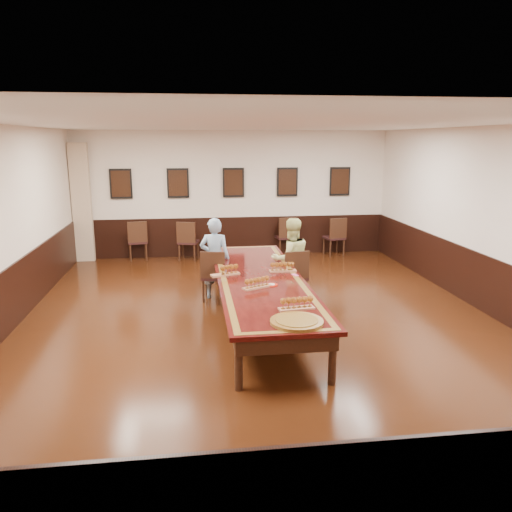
{
  "coord_description": "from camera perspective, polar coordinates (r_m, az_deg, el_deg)",
  "views": [
    {
      "loc": [
        -1.09,
        -7.83,
        2.96
      ],
      "look_at": [
        0.0,
        0.5,
        1.0
      ],
      "focal_mm": 35.0,
      "sensor_mm": 36.0,
      "label": 1
    }
  ],
  "objects": [
    {
      "name": "chair_man",
      "position": [
        9.41,
        -4.78,
        -2.14
      ],
      "size": [
        0.54,
        0.57,
        0.97
      ],
      "primitive_type": null,
      "rotation": [
        0.0,
        0.0,
        2.96
      ],
      "color": "black",
      "rests_on": "floor"
    },
    {
      "name": "posters",
      "position": [
        12.86,
        -2.6,
        8.39
      ],
      "size": [
        6.14,
        0.04,
        0.74
      ],
      "color": "black",
      "rests_on": "wall_back"
    },
    {
      "name": "wainscoting",
      "position": [
        8.28,
        0.45,
        -4.15
      ],
      "size": [
        8.0,
        10.0,
        1.0
      ],
      "color": "black",
      "rests_on": "floor"
    },
    {
      "name": "conference_table",
      "position": [
        8.25,
        0.45,
        -3.42
      ],
      "size": [
        1.4,
        5.0,
        0.76
      ],
      "color": "black",
      "rests_on": "floor"
    },
    {
      "name": "curtain",
      "position": [
        13.01,
        -19.3,
        5.73
      ],
      "size": [
        0.45,
        0.18,
        2.9
      ],
      "primitive_type": "cube",
      "color": "tan",
      "rests_on": "floor"
    },
    {
      "name": "spare_chair_c",
      "position": [
        13.12,
        3.31,
        2.34
      ],
      "size": [
        0.55,
        0.58,
        1.01
      ],
      "primitive_type": null,
      "rotation": [
        0.0,
        0.0,
        3.29
      ],
      "color": "black",
      "rests_on": "floor"
    },
    {
      "name": "person_man",
      "position": [
        9.44,
        -4.73,
        -0.28
      ],
      "size": [
        0.63,
        0.47,
        1.55
      ],
      "primitive_type": "imported",
      "rotation": [
        0.0,
        0.0,
        2.96
      ],
      "color": "teal",
      "rests_on": "floor"
    },
    {
      "name": "wall_back",
      "position": [
        12.96,
        -2.61,
        7.09
      ],
      "size": [
        8.0,
        0.02,
        3.2
      ],
      "primitive_type": "cube",
      "color": "beige",
      "rests_on": "floor"
    },
    {
      "name": "person_woman",
      "position": [
        9.36,
        4.02,
        -0.38
      ],
      "size": [
        0.86,
        0.71,
        1.56
      ],
      "primitive_type": "imported",
      "rotation": [
        0.0,
        0.0,
        3.3
      ],
      "color": "#E5E991",
      "rests_on": "floor"
    },
    {
      "name": "flight_a",
      "position": [
        8.33,
        -3.36,
        -1.67
      ],
      "size": [
        0.51,
        0.29,
        0.18
      ],
      "color": "#9C6041",
      "rests_on": "conference_table"
    },
    {
      "name": "spare_chair_d",
      "position": [
        13.19,
        8.92,
        2.24
      ],
      "size": [
        0.56,
        0.59,
        1.01
      ],
      "primitive_type": null,
      "rotation": [
        0.0,
        0.0,
        3.32
      ],
      "color": "black",
      "rests_on": "floor"
    },
    {
      "name": "flight_b",
      "position": [
        8.56,
        3.07,
        -1.3
      ],
      "size": [
        0.46,
        0.14,
        0.17
      ],
      "color": "#9C6041",
      "rests_on": "conference_table"
    },
    {
      "name": "chair_woman",
      "position": [
        9.33,
        4.22,
        -2.2
      ],
      "size": [
        0.54,
        0.57,
        1.0
      ],
      "primitive_type": null,
      "rotation": [
        0.0,
        0.0,
        3.3
      ],
      "color": "black",
      "rests_on": "floor"
    },
    {
      "name": "wall_right",
      "position": [
        9.44,
        25.39,
        3.58
      ],
      "size": [
        0.02,
        10.0,
        3.2
      ],
      "primitive_type": "cube",
      "color": "beige",
      "rests_on": "floor"
    },
    {
      "name": "flight_d",
      "position": [
        6.68,
        4.67,
        -5.47
      ],
      "size": [
        0.5,
        0.21,
        0.18
      ],
      "color": "#9C6041",
      "rests_on": "conference_table"
    },
    {
      "name": "pink_phone",
      "position": [
        8.37,
        4.46,
        -2.17
      ],
      "size": [
        0.11,
        0.15,
        0.01
      ],
      "primitive_type": "cube",
      "rotation": [
        0.0,
        0.0,
        0.35
      ],
      "color": "#FF54A4",
      "rests_on": "conference_table"
    },
    {
      "name": "spare_chair_a",
      "position": [
        12.88,
        -13.4,
        1.77
      ],
      "size": [
        0.55,
        0.58,
        1.0
      ],
      "primitive_type": null,
      "rotation": [
        0.0,
        0.0,
        3.3
      ],
      "color": "black",
      "rests_on": "floor"
    },
    {
      "name": "wall_front",
      "position": [
        3.31,
        12.73,
        -11.42
      ],
      "size": [
        8.0,
        0.02,
        3.2
      ],
      "primitive_type": "cube",
      "color": "beige",
      "rests_on": "floor"
    },
    {
      "name": "floor",
      "position": [
        8.44,
        0.44,
        -7.46
      ],
      "size": [
        8.0,
        10.0,
        0.02
      ],
      "primitive_type": "cube",
      "color": "black",
      "rests_on": "ground"
    },
    {
      "name": "carved_platter",
      "position": [
        6.22,
        4.67,
        -7.47
      ],
      "size": [
        0.84,
        0.84,
        0.05
      ],
      "color": "#5A3712",
      "rests_on": "conference_table"
    },
    {
      "name": "spare_chair_b",
      "position": [
        12.61,
        -7.74,
        1.77
      ],
      "size": [
        0.58,
        0.61,
        1.0
      ],
      "primitive_type": null,
      "rotation": [
        0.0,
        0.0,
        2.91
      ],
      "color": "black",
      "rests_on": "floor"
    },
    {
      "name": "red_plate_grp",
      "position": [
        7.76,
        1.78,
        -3.33
      ],
      "size": [
        0.19,
        0.19,
        0.03
      ],
      "color": "red",
      "rests_on": "conference_table"
    },
    {
      "name": "ceiling",
      "position": [
        7.91,
        0.49,
        14.95
      ],
      "size": [
        8.0,
        10.0,
        0.02
      ],
      "primitive_type": "cube",
      "color": "white",
      "rests_on": "floor"
    },
    {
      "name": "flight_c",
      "position": [
        7.6,
        0.12,
        -3.13
      ],
      "size": [
        0.47,
        0.33,
        0.17
      ],
      "color": "#9C6041",
      "rests_on": "conference_table"
    }
  ]
}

